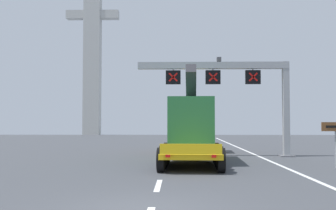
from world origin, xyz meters
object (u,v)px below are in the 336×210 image
object	(u,v)px
tourist_info_sign_brown	(336,133)
bridge_pylon_distant	(93,36)
heavy_haul_truck_yellow	(191,126)
overhead_lane_gantry	(234,81)

from	to	relation	value
tourist_info_sign_brown	bridge_pylon_distant	distance (m)	54.24
tourist_info_sign_brown	bridge_pylon_distant	bearing A→B (deg)	115.46
heavy_haul_truck_yellow	tourist_info_sign_brown	xyz separation A→B (m)	(6.86, -5.63, -0.29)
overhead_lane_gantry	heavy_haul_truck_yellow	world-z (taller)	overhead_lane_gantry
overhead_lane_gantry	heavy_haul_truck_yellow	bearing A→B (deg)	-165.48
tourist_info_sign_brown	bridge_pylon_distant	xyz separation A→B (m)	(-22.37, 46.97, 15.36)
heavy_haul_truck_yellow	tourist_info_sign_brown	world-z (taller)	heavy_haul_truck_yellow
heavy_haul_truck_yellow	tourist_info_sign_brown	bearing A→B (deg)	-39.39
overhead_lane_gantry	bridge_pylon_distant	size ratio (longest dim) A/B	0.30
bridge_pylon_distant	heavy_haul_truck_yellow	bearing A→B (deg)	-69.44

